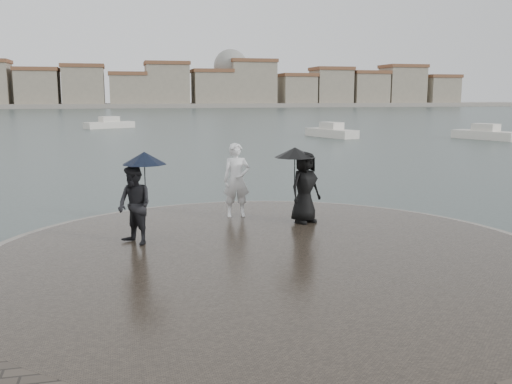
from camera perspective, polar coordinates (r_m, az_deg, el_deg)
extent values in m
plane|color=#2B3835|center=(8.94, 7.44, -14.34)|extent=(400.00, 400.00, 0.00)
cylinder|color=gray|center=(12.01, 1.46, -7.10)|extent=(12.50, 12.50, 0.32)
cylinder|color=#2D261E|center=(12.01, 1.46, -7.00)|extent=(11.90, 11.90, 0.36)
imported|color=white|center=(15.38, -1.96, 1.20)|extent=(0.76, 0.52, 2.00)
imported|color=black|center=(12.79, -12.06, -1.31)|extent=(1.04, 1.08, 1.75)
cylinder|color=black|center=(12.82, -11.03, 0.90)|extent=(0.02, 0.02, 0.90)
cone|color=black|center=(12.75, -11.11, 3.35)|extent=(0.99, 0.99, 0.28)
imported|color=black|center=(14.70, 4.91, 0.48)|extent=(1.07, 0.92, 1.85)
cylinder|color=black|center=(14.67, 3.88, 1.96)|extent=(0.02, 0.02, 0.90)
cone|color=black|center=(14.61, 3.91, 3.98)|extent=(1.07, 1.07, 0.26)
cube|color=gray|center=(170.66, -12.64, 8.43)|extent=(260.00, 20.00, 1.20)
cube|color=gray|center=(168.93, -20.95, 9.52)|extent=(11.00, 10.00, 10.00)
cube|color=brown|center=(169.06, -21.07, 11.38)|extent=(11.60, 10.60, 1.00)
cube|color=gray|center=(167.86, -16.84, 9.91)|extent=(11.00, 10.00, 11.00)
cube|color=brown|center=(168.03, -16.95, 11.96)|extent=(11.60, 10.60, 1.00)
cube|color=gray|center=(167.64, -12.67, 9.75)|extent=(10.00, 10.00, 9.00)
cube|color=brown|center=(167.74, -12.74, 11.46)|extent=(10.60, 10.60, 1.00)
cube|color=gray|center=(168.21, -8.88, 10.38)|extent=(12.00, 10.00, 12.00)
cube|color=brown|center=(168.42, -8.94, 12.59)|extent=(12.60, 10.60, 1.00)
cube|color=gray|center=(169.77, -4.43, 10.12)|extent=(11.00, 10.00, 10.00)
cube|color=brown|center=(169.90, -4.45, 11.97)|extent=(11.60, 10.60, 1.00)
cube|color=gray|center=(172.10, -0.42, 10.64)|extent=(13.00, 10.00, 13.00)
cube|color=brown|center=(172.36, -0.42, 12.97)|extent=(13.60, 10.60, 1.00)
cube|color=gray|center=(175.78, 4.10, 9.94)|extent=(10.00, 10.00, 9.00)
cube|color=brown|center=(175.88, 4.12, 11.57)|extent=(10.60, 10.60, 1.00)
cube|color=gray|center=(179.41, 7.51, 10.20)|extent=(11.00, 10.00, 11.00)
cube|color=brown|center=(179.58, 7.55, 12.11)|extent=(11.60, 10.60, 1.00)
cube|color=gray|center=(184.03, 11.05, 9.93)|extent=(11.00, 10.00, 10.00)
cube|color=brown|center=(184.15, 11.10, 11.64)|extent=(11.60, 10.60, 1.00)
cube|color=gray|center=(189.31, 14.42, 10.10)|extent=(12.00, 10.00, 12.00)
cube|color=brown|center=(189.50, 14.50, 12.07)|extent=(12.60, 10.60, 1.00)
cube|color=gray|center=(195.68, 17.81, 9.48)|extent=(10.00, 10.00, 9.00)
cube|color=brown|center=(195.76, 17.89, 10.94)|extent=(10.60, 10.60, 1.00)
sphere|color=gray|center=(172.99, -2.56, 12.45)|extent=(10.00, 10.00, 10.00)
cube|color=silver|center=(50.90, 21.94, 5.18)|extent=(3.51, 5.70, 0.90)
cube|color=silver|center=(50.87, 21.99, 5.85)|extent=(1.85, 2.30, 0.90)
cube|color=silver|center=(65.41, -14.44, 6.42)|extent=(5.58, 4.08, 0.90)
cube|color=silver|center=(65.38, -14.46, 6.94)|extent=(2.33, 2.02, 0.90)
cube|color=silver|center=(50.22, 7.54, 5.74)|extent=(3.20, 5.73, 0.90)
cube|color=silver|center=(50.18, 7.56, 6.43)|extent=(1.75, 2.27, 0.90)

